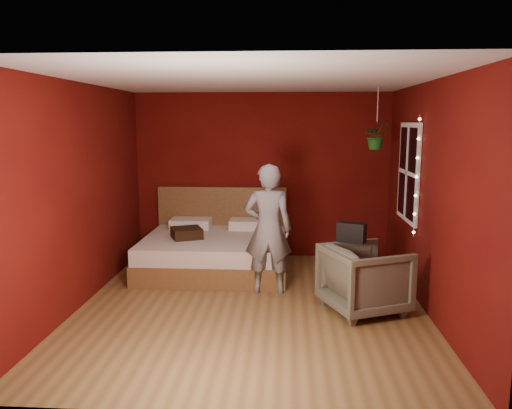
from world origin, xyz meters
The scene contains 10 objects.
floor centered at (0.00, 0.00, 0.00)m, with size 4.50×4.50×0.00m, color brown.
room_walls centered at (0.00, 0.00, 1.68)m, with size 4.04×4.54×2.62m.
window centered at (1.97, 0.90, 1.50)m, with size 0.05×0.97×1.27m.
fairy_lights centered at (1.94, 0.37, 1.50)m, with size 0.04×0.04×1.45m.
bed centered at (-0.63, 1.43, 0.29)m, with size 2.05×1.74×1.13m.
person centered at (0.17, 0.47, 0.82)m, with size 0.60×0.39×1.64m, color gray.
armchair centered at (1.29, -0.11, 0.38)m, with size 0.82×0.84×0.77m, color #64634F.
handbag centered at (1.16, 0.08, 0.88)m, with size 0.32×0.16×0.23m, color black.
throw_pillow centered at (-1.01, 1.23, 0.58)m, with size 0.40×0.40×0.14m, color black.
hanging_plant centered at (1.59, 1.20, 1.96)m, with size 0.34×0.29×0.82m.
Camera 1 is at (0.41, -5.62, 2.14)m, focal length 35.00 mm.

